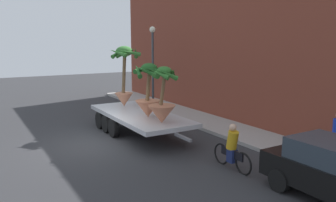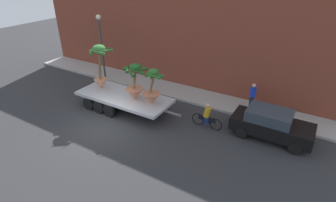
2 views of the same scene
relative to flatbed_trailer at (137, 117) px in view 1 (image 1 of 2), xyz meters
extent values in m
plane|color=#2D2D30|center=(0.62, -2.22, -0.77)|extent=(60.00, 60.00, 0.00)
cube|color=#A39E99|center=(0.62, 3.88, -0.70)|extent=(24.00, 2.20, 0.15)
cube|color=brown|center=(0.62, 5.58, 3.00)|extent=(24.00, 1.20, 7.54)
cube|color=#B7BABF|center=(0.25, 0.00, 0.12)|extent=(6.05, 2.46, 0.18)
cylinder|color=black|center=(-1.69, 1.15, -0.37)|extent=(0.80, 0.22, 0.80)
cylinder|color=black|center=(-1.69, -1.15, -0.37)|extent=(0.80, 0.22, 0.80)
cylinder|color=black|center=(-0.84, 1.15, -0.37)|extent=(0.80, 0.22, 0.80)
cylinder|color=black|center=(-0.84, -1.15, -0.37)|extent=(0.80, 0.22, 0.80)
cylinder|color=black|center=(0.01, 1.15, -0.37)|extent=(0.80, 0.22, 0.80)
cylinder|color=black|center=(0.01, -1.15, -0.37)|extent=(0.80, 0.22, 0.80)
cube|color=slate|center=(3.78, 0.00, -0.03)|extent=(1.00, 0.10, 0.10)
cone|color=#C17251|center=(2.35, -0.06, 0.56)|extent=(1.08, 1.08, 0.70)
cylinder|color=brown|center=(2.45, -0.06, 1.58)|extent=(0.45, 0.14, 1.33)
ellipsoid|color=#2D6B28|center=(2.54, -0.06, 2.25)|extent=(0.57, 0.57, 0.36)
cone|color=#2D6B28|center=(2.93, -0.12, 2.16)|extent=(0.33, 0.81, 0.52)
cone|color=#2D6B28|center=(2.69, 0.24, 2.18)|extent=(0.71, 0.49, 0.40)
cone|color=#2D6B28|center=(2.41, 0.22, 2.16)|extent=(0.67, 0.45, 0.44)
cone|color=#2D6B28|center=(2.24, -0.09, 2.17)|extent=(0.27, 0.65, 0.41)
cone|color=#2D6B28|center=(2.43, -0.32, 2.17)|extent=(0.64, 0.43, 0.40)
cone|color=#2D6B28|center=(2.76, -0.39, 2.18)|extent=(0.79, 0.61, 0.46)
cone|color=#C17251|center=(1.15, -0.04, 0.56)|extent=(1.06, 1.06, 0.71)
cylinder|color=brown|center=(1.22, -0.04, 1.59)|extent=(0.39, 0.16, 1.36)
ellipsoid|color=#235B23|center=(1.29, -0.04, 2.27)|extent=(0.67, 0.67, 0.42)
cone|color=#235B23|center=(1.76, -0.11, 2.24)|extent=(0.34, 0.99, 0.35)
cone|color=#235B23|center=(1.48, 0.26, 2.23)|extent=(0.73, 0.57, 0.36)
cone|color=#235B23|center=(1.19, 0.39, 2.21)|extent=(0.92, 0.40, 0.45)
cone|color=#235B23|center=(0.84, 0.12, 2.22)|extent=(0.50, 0.99, 0.43)
cone|color=#235B23|center=(0.93, -0.27, 2.23)|extent=(0.63, 0.84, 0.38)
cone|color=#235B23|center=(1.18, -0.50, 2.18)|extent=(0.96, 0.42, 0.59)
cone|color=#235B23|center=(1.58, -0.35, 2.20)|extent=(0.77, 0.73, 0.50)
cone|color=tan|center=(-1.65, 0.09, 0.53)|extent=(0.88, 0.88, 0.65)
cylinder|color=brown|center=(-1.57, 0.09, 1.87)|extent=(0.43, 0.16, 2.03)
ellipsoid|color=#387A33|center=(-1.48, 0.09, 2.88)|extent=(0.80, 0.80, 0.50)
cone|color=#387A33|center=(-0.94, 0.12, 2.85)|extent=(0.26, 1.12, 0.41)
cone|color=#387A33|center=(-1.24, 0.58, 2.81)|extent=(1.06, 0.68, 0.60)
cone|color=#387A33|center=(-1.93, 0.37, 2.81)|extent=(0.73, 0.99, 0.59)
cone|color=#387A33|center=(-1.86, -0.10, 2.80)|extent=(0.55, 0.85, 0.54)
cone|color=#387A33|center=(-1.25, -0.33, 2.83)|extent=(0.95, 0.65, 0.45)
torus|color=black|center=(6.06, 0.76, -0.43)|extent=(0.74, 0.08, 0.74)
torus|color=black|center=(4.96, 0.78, -0.43)|extent=(0.74, 0.08, 0.74)
cube|color=black|center=(5.51, 0.77, -0.25)|extent=(1.04, 0.08, 0.28)
cylinder|color=gold|center=(5.51, 0.77, 0.20)|extent=(0.45, 0.35, 0.65)
sphere|color=tan|center=(5.51, 0.77, 0.62)|extent=(0.24, 0.24, 0.24)
cube|color=navy|center=(5.51, 0.77, -0.33)|extent=(0.28, 0.25, 0.44)
cylinder|color=black|center=(7.50, 2.37, -0.45)|extent=(0.64, 0.20, 0.64)
cylinder|color=black|center=(7.50, 0.73, -0.45)|extent=(0.64, 0.20, 0.64)
cylinder|color=#383D42|center=(-4.21, 3.08, 1.63)|extent=(0.14, 0.14, 4.50)
sphere|color=#EAEACC|center=(-4.21, 3.08, 4.03)|extent=(0.36, 0.36, 0.36)
camera|label=1|loc=(13.52, -6.43, 3.34)|focal=36.21mm
camera|label=2|loc=(10.19, -11.35, 7.60)|focal=28.63mm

